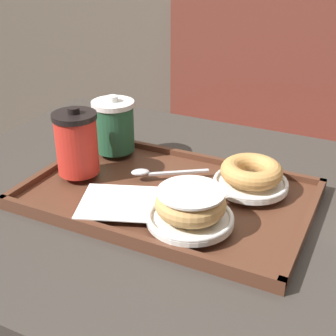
% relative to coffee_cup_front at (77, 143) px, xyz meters
% --- Properties ---
extents(booth_bench, '(1.29, 0.44, 1.00)m').
position_rel_coffee_cup_front_xyz_m(booth_bench, '(0.35, 0.91, -0.52)').
color(booth_bench, brown).
rests_on(booth_bench, ground_plane).
extents(cafe_table, '(0.92, 0.78, 0.75)m').
position_rel_coffee_cup_front_xyz_m(cafe_table, '(0.15, 0.04, -0.26)').
color(cafe_table, '#38332D').
rests_on(cafe_table, ground_plane).
extents(serving_tray, '(0.50, 0.32, 0.02)m').
position_rel_coffee_cup_front_xyz_m(serving_tray, '(0.18, 0.02, -0.08)').
color(serving_tray, '#512D1E').
rests_on(serving_tray, cafe_table).
extents(napkin_paper, '(0.17, 0.16, 0.00)m').
position_rel_coffee_cup_front_xyz_m(napkin_paper, '(0.13, -0.06, -0.06)').
color(napkin_paper, white).
rests_on(napkin_paper, serving_tray).
extents(coffee_cup_front, '(0.08, 0.08, 0.13)m').
position_rel_coffee_cup_front_xyz_m(coffee_cup_front, '(0.00, 0.00, 0.00)').
color(coffee_cup_front, red).
rests_on(coffee_cup_front, serving_tray).
extents(coffee_cup_rear, '(0.09, 0.09, 0.12)m').
position_rel_coffee_cup_front_xyz_m(coffee_cup_rear, '(0.01, 0.12, -0.01)').
color(coffee_cup_rear, '#235638').
rests_on(coffee_cup_rear, serving_tray).
extents(plate_with_chocolate_donut, '(0.14, 0.14, 0.01)m').
position_rel_coffee_cup_front_xyz_m(plate_with_chocolate_donut, '(0.26, -0.07, -0.05)').
color(plate_with_chocolate_donut, white).
rests_on(plate_with_chocolate_donut, serving_tray).
extents(donut_chocolate_glazed, '(0.11, 0.11, 0.04)m').
position_rel_coffee_cup_front_xyz_m(donut_chocolate_glazed, '(0.26, -0.07, -0.02)').
color(donut_chocolate_glazed, tan).
rests_on(donut_chocolate_glazed, plate_with_chocolate_donut).
extents(plate_with_plain_donut, '(0.14, 0.14, 0.01)m').
position_rel_coffee_cup_front_xyz_m(plate_with_plain_donut, '(0.31, 0.09, -0.05)').
color(plate_with_plain_donut, white).
rests_on(plate_with_plain_donut, serving_tray).
extents(donut_plain, '(0.11, 0.11, 0.03)m').
position_rel_coffee_cup_front_xyz_m(donut_plain, '(0.31, 0.09, -0.03)').
color(donut_plain, tan).
rests_on(donut_plain, plate_with_plain_donut).
extents(spoon, '(0.13, 0.10, 0.01)m').
position_rel_coffee_cup_front_xyz_m(spoon, '(0.13, 0.05, -0.06)').
color(spoon, silver).
rests_on(spoon, serving_tray).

